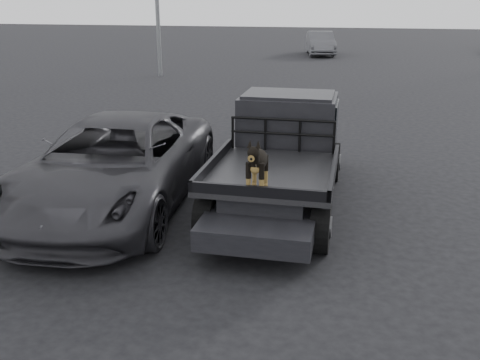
% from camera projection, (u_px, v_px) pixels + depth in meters
% --- Properties ---
extents(ground, '(120.00, 120.00, 0.00)m').
position_uv_depth(ground, '(308.00, 261.00, 7.38)').
color(ground, black).
rests_on(ground, ground).
extents(flatbed_ute, '(2.00, 5.40, 0.92)m').
position_uv_depth(flatbed_ute, '(280.00, 179.00, 9.25)').
color(flatbed_ute, black).
rests_on(flatbed_ute, ground).
extents(ute_cab, '(1.72, 1.30, 0.88)m').
position_uv_depth(ute_cab, '(288.00, 117.00, 9.84)').
color(ute_cab, black).
rests_on(ute_cab, flatbed_ute).
extents(headache_rack, '(1.80, 0.08, 0.55)m').
position_uv_depth(headache_rack, '(282.00, 135.00, 9.20)').
color(headache_rack, black).
rests_on(headache_rack, flatbed_ute).
extents(dog, '(0.32, 0.60, 0.74)m').
position_uv_depth(dog, '(258.00, 165.00, 7.27)').
color(dog, black).
rests_on(dog, flatbed_ute).
extents(parked_suv, '(2.87, 5.60, 1.51)m').
position_uv_depth(parked_suv, '(115.00, 165.00, 9.07)').
color(parked_suv, '#2F2E33').
rests_on(parked_suv, ground).
extents(distant_car_a, '(2.24, 4.51, 1.42)m').
position_uv_depth(distant_car_a, '(320.00, 43.00, 33.27)').
color(distant_car_a, '#4F4F54').
rests_on(distant_car_a, ground).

